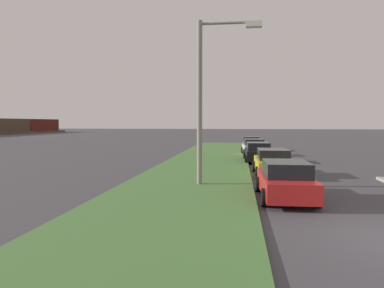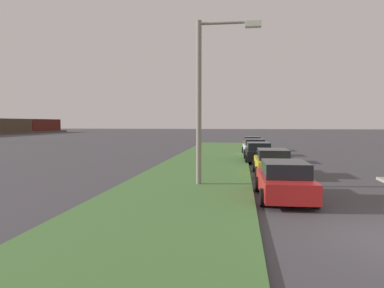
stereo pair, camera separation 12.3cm
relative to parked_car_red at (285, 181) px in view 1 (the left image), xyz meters
The scene contains 7 objects.
grass_median 6.86m from the parked_car_red, 37.22° to the left, with size 60.00×6.00×0.12m, color #477238.
parked_car_red is the anchor object (origin of this frame).
parked_car_yellow 6.21m from the parked_car_red, ahead, with size 4.33×2.07×1.47m.
parked_car_black 12.79m from the parked_car_red, ahead, with size 4.35×2.11×1.47m.
parked_car_white 18.13m from the parked_car_red, ahead, with size 4.39×2.20×1.47m.
parked_car_orange 23.58m from the parked_car_red, ahead, with size 4.34×2.10×1.47m.
streetlight 5.37m from the parked_car_red, 54.93° to the left, with size 0.37×2.87×7.50m.
Camera 1 is at (-9.10, 4.12, 2.94)m, focal length 32.83 mm.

